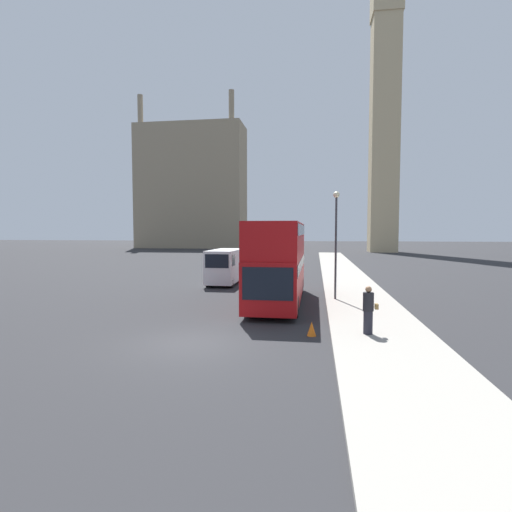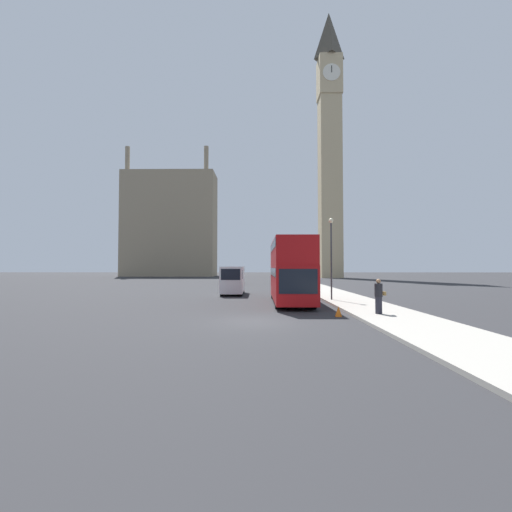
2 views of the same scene
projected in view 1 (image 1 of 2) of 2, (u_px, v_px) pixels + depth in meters
ground_plane at (192, 343)px, 14.40m from camera, size 300.00×300.00×0.00m
sidewalk_strip at (391, 349)px, 13.37m from camera, size 3.89×120.00×0.15m
clock_tower at (385, 74)px, 75.39m from camera, size 5.50×5.67×65.61m
building_block_distant at (192, 187)px, 96.85m from camera, size 25.59×10.26×35.77m
red_double_decker_bus at (278, 259)px, 22.20m from camera, size 2.57×10.26×4.48m
white_van at (225, 266)px, 30.34m from camera, size 2.01×5.40×2.63m
pedestrian at (368, 310)px, 15.05m from camera, size 0.56×0.40×1.82m
street_lamp at (336, 229)px, 22.66m from camera, size 0.36×0.36×6.13m
parked_sedan at (252, 258)px, 48.92m from camera, size 1.81×4.50×1.60m
traffic_cone at (312, 329)px, 15.37m from camera, size 0.36×0.36×0.55m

